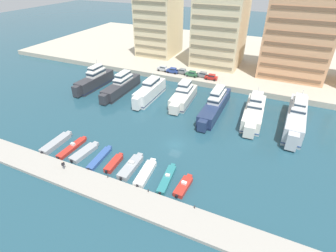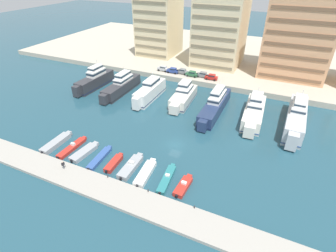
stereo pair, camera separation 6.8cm
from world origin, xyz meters
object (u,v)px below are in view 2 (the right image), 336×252
object	(u,v)px
car_red_center_right	(212,77)
car_silver_far_left	(163,68)
car_blue_left	(173,70)
motorboat_red_far_right	(183,186)
yacht_charcoal_left	(121,86)
yacht_white_mid_left	(150,91)
yacht_ivory_center_right	(254,111)
motorboat_red_left	(72,147)
yacht_ivory_center_left	(183,96)
motorboat_teal_right	(167,179)
car_green_center_left	(192,74)
car_grey_mid_left	(182,71)
yacht_navy_center	(215,104)
motorboat_white_mid_right	(146,173)
yacht_silver_mid_right	(296,117)
motorboat_blue_center_left	(100,158)
pedestrian_near_edge	(63,164)
motorboat_grey_mid_left	(84,152)
motorboat_grey_center_right	(131,166)
car_grey_center	(203,74)
motorboat_red_center	(114,163)
yacht_charcoal_far_left	(95,80)

from	to	relation	value
car_red_center_right	car_silver_far_left	bearing A→B (deg)	177.69
car_blue_left	motorboat_red_far_right	bearing A→B (deg)	-64.06
yacht_charcoal_left	yacht_white_mid_left	size ratio (longest dim) A/B	1.14
yacht_ivory_center_right	motorboat_red_left	size ratio (longest dim) A/B	2.27
yacht_ivory_center_left	car_silver_far_left	distance (m)	22.15
motorboat_teal_right	motorboat_red_far_right	world-z (taller)	motorboat_red_far_right
yacht_charcoal_left	car_green_center_left	size ratio (longest dim) A/B	4.76
motorboat_teal_right	car_grey_mid_left	xyz separation A→B (m)	(-16.46, 48.09, 2.33)
motorboat_teal_right	car_green_center_left	bearing A→B (deg)	104.96
yacht_navy_center	car_grey_mid_left	bearing A→B (deg)	132.71
yacht_ivory_center_left	car_blue_left	bearing A→B (deg)	122.81
motorboat_white_mid_right	car_grey_mid_left	world-z (taller)	car_grey_mid_left
yacht_silver_mid_right	car_blue_left	distance (m)	43.93
motorboat_blue_center_left	car_blue_left	distance (m)	48.07
yacht_charcoal_left	motorboat_white_mid_right	bearing A→B (deg)	-50.17
motorboat_red_far_right	pedestrian_near_edge	world-z (taller)	pedestrian_near_edge
yacht_charcoal_left	motorboat_blue_center_left	world-z (taller)	yacht_charcoal_left
yacht_white_mid_left	car_grey_mid_left	distance (m)	19.02
motorboat_blue_center_left	car_green_center_left	world-z (taller)	car_green_center_left
yacht_white_mid_left	car_grey_mid_left	size ratio (longest dim) A/B	4.11
motorboat_grey_mid_left	yacht_ivory_center_right	bearing A→B (deg)	45.05
yacht_ivory_center_right	car_blue_left	world-z (taller)	yacht_ivory_center_right
motorboat_red_left	car_green_center_left	bearing A→B (deg)	77.76
car_green_center_left	car_red_center_right	distance (m)	6.86
motorboat_red_far_right	yacht_ivory_center_right	bearing A→B (deg)	76.63
yacht_silver_mid_right	car_green_center_left	xyz separation A→B (m)	(-33.23, 16.90, 0.01)
yacht_navy_center	car_green_center_left	world-z (taller)	yacht_navy_center
car_grey_mid_left	car_green_center_left	bearing A→B (deg)	-12.64
yacht_charcoal_left	yacht_ivory_center_left	xyz separation A→B (m)	(20.05, 1.55, -0.07)
motorboat_grey_center_right	car_grey_center	size ratio (longest dim) A/B	1.95
yacht_silver_mid_right	car_red_center_right	distance (m)	31.28
yacht_ivory_center_right	motorboat_red_center	size ratio (longest dim) A/B	3.22
motorboat_red_far_right	car_blue_left	distance (m)	53.47
yacht_white_mid_left	car_blue_left	world-z (taller)	yacht_white_mid_left
car_grey_mid_left	car_green_center_left	size ratio (longest dim) A/B	1.02
car_blue_left	car_red_center_right	distance (m)	14.07
motorboat_red_far_right	car_grey_mid_left	distance (m)	52.62
yacht_white_mid_left	car_grey_center	xyz separation A→B (m)	(10.13, 18.76, 0.34)
motorboat_white_mid_right	car_grey_mid_left	bearing A→B (deg)	104.09
yacht_ivory_center_right	car_green_center_left	world-z (taller)	yacht_ivory_center_right
motorboat_grey_mid_left	car_grey_center	world-z (taller)	car_grey_center
car_silver_far_left	car_red_center_right	distance (m)	17.98
motorboat_red_center	motorboat_grey_center_right	bearing A→B (deg)	7.00
yacht_silver_mid_right	motorboat_grey_center_right	world-z (taller)	yacht_silver_mid_right
yacht_ivory_center_left	yacht_silver_mid_right	xyz separation A→B (m)	(29.87, -0.79, 0.57)
yacht_silver_mid_right	yacht_ivory_center_left	bearing A→B (deg)	178.48
yacht_navy_center	yacht_ivory_center_right	size ratio (longest dim) A/B	1.17
yacht_silver_mid_right	yacht_ivory_center_right	bearing A→B (deg)	-177.34
yacht_navy_center	motorboat_blue_center_left	distance (m)	33.83
yacht_charcoal_far_left	car_red_center_right	distance (m)	37.96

